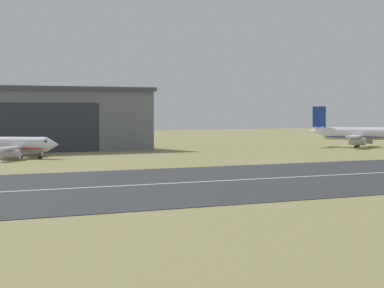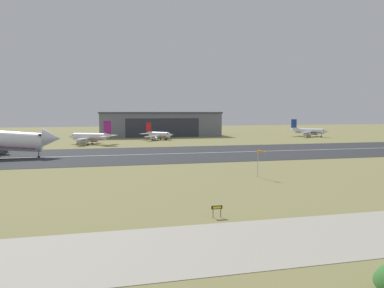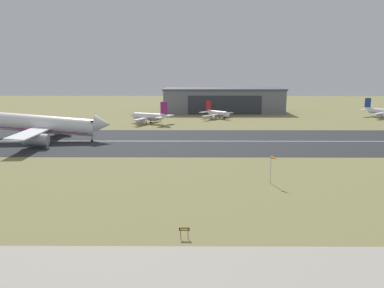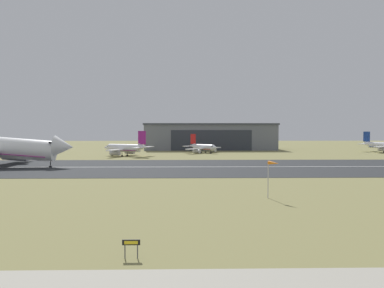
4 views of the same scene
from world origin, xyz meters
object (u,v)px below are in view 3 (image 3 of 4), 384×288
at_px(airplane_parked_centre, 384,112).
at_px(runway_sign, 184,230).
at_px(airplane_landing, 42,125).
at_px(windsock_pole, 275,160).
at_px(airplane_parked_east, 217,114).
at_px(airplane_parked_west, 149,117).

height_order(airplane_parked_centre, runway_sign, airplane_parked_centre).
bearing_deg(runway_sign, airplane_landing, 123.82).
xyz_separation_m(airplane_landing, windsock_pole, (69.66, -49.63, -0.45)).
bearing_deg(airplane_parked_east, airplane_landing, -135.17).
height_order(airplane_landing, airplane_parked_east, airplane_landing).
relative_size(airplane_landing, runway_sign, 30.08).
relative_size(airplane_parked_west, runway_sign, 13.46).
height_order(airplane_landing, airplane_parked_centre, airplane_landing).
bearing_deg(airplane_parked_centre, airplane_landing, -155.93).
bearing_deg(airplane_parked_west, airplane_parked_east, 29.94).
relative_size(airplane_parked_centre, windsock_pole, 3.61).
relative_size(airplane_parked_west, windsock_pole, 3.61).
height_order(airplane_landing, airplane_parked_west, airplane_landing).
distance_m(airplane_parked_west, airplane_parked_centre, 122.16).
relative_size(airplane_parked_west, airplane_parked_centre, 1.00).
distance_m(airplane_parked_east, windsock_pole, 113.92).
height_order(airplane_parked_east, runway_sign, airplane_parked_east).
bearing_deg(airplane_parked_centre, airplane_parked_west, -169.35).
bearing_deg(runway_sign, airplane_parked_east, 84.54).
bearing_deg(airplane_landing, airplane_parked_centre, 24.07).
xyz_separation_m(airplane_parked_east, runway_sign, (-13.42, -140.42, -1.36)).
height_order(airplane_parked_west, airplane_parked_centre, airplane_parked_west).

